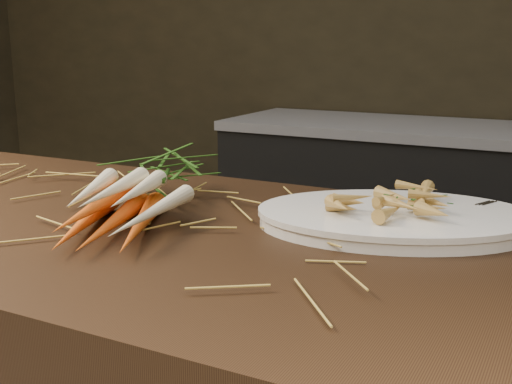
# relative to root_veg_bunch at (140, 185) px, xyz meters

# --- Properties ---
(back_counter) EXTENTS (1.82, 0.62, 0.84)m
(back_counter) POSITION_rel_root_veg_bunch_xyz_m (0.13, 1.83, -0.52)
(back_counter) COLOR black
(back_counter) RESTS_ON ground
(straw_bedding) EXTENTS (1.40, 0.60, 0.02)m
(straw_bedding) POSITION_rel_root_veg_bunch_xyz_m (-0.17, -0.05, -0.03)
(straw_bedding) COLOR #A5852F
(straw_bedding) RESTS_ON main_counter
(root_veg_bunch) EXTENTS (0.31, 0.49, 0.09)m
(root_veg_bunch) POSITION_rel_root_veg_bunch_xyz_m (0.00, 0.00, 0.00)
(root_veg_bunch) COLOR #C64914
(root_veg_bunch) RESTS_ON main_counter
(serving_platter) EXTENTS (0.48, 0.41, 0.02)m
(serving_platter) POSITION_rel_root_veg_bunch_xyz_m (0.40, 0.10, -0.03)
(serving_platter) COLOR white
(serving_platter) RESTS_ON main_counter
(roasted_veg_heap) EXTENTS (0.24, 0.21, 0.05)m
(roasted_veg_heap) POSITION_rel_root_veg_bunch_xyz_m (0.40, 0.10, 0.00)
(roasted_veg_heap) COLOR #AB7B3A
(roasted_veg_heap) RESTS_ON serving_platter
(serving_fork) EXTENTS (0.08, 0.15, 0.00)m
(serving_fork) POSITION_rel_root_veg_bunch_xyz_m (0.55, 0.13, -0.02)
(serving_fork) COLOR silver
(serving_fork) RESTS_ON serving_platter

